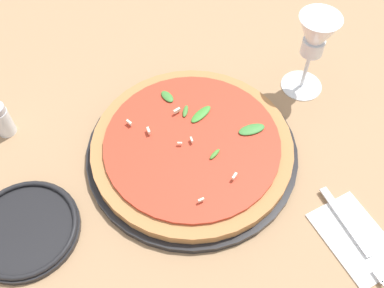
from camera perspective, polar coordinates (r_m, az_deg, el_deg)
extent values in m
plane|color=#9E7A56|center=(0.78, -2.54, -0.38)|extent=(6.00, 6.00, 0.00)
cylinder|color=black|center=(0.77, 0.00, -1.02)|extent=(0.36, 0.36, 0.01)
cylinder|color=#AD7542|center=(0.76, 0.00, -0.39)|extent=(0.34, 0.34, 0.02)
cylinder|color=#B73823|center=(0.75, 0.00, 0.13)|extent=(0.30, 0.30, 0.01)
ellipsoid|color=#44852F|center=(0.73, 2.91, -1.29)|extent=(0.01, 0.03, 0.01)
ellipsoid|color=#3B8931|center=(0.78, 1.15, 3.82)|extent=(0.03, 0.05, 0.01)
ellipsoid|color=#3B7F36|center=(0.76, 7.59, 1.86)|extent=(0.03, 0.05, 0.01)
ellipsoid|color=#417B31|center=(0.78, -0.84, 4.20)|extent=(0.03, 0.02, 0.01)
ellipsoid|color=#3C7E33|center=(0.80, -3.16, 6.05)|extent=(0.03, 0.02, 0.01)
cube|color=beige|center=(0.78, -1.93, 4.26)|extent=(0.00, 0.01, 0.01)
cube|color=beige|center=(0.73, -1.82, -0.05)|extent=(0.01, 0.01, 0.00)
cube|color=beige|center=(0.74, -0.06, 0.55)|extent=(0.01, 0.01, 0.01)
cube|color=beige|center=(0.70, 5.42, -4.10)|extent=(0.01, 0.01, 0.01)
cube|color=beige|center=(0.77, -7.99, 2.72)|extent=(0.01, 0.01, 0.01)
cube|color=beige|center=(0.68, 1.16, -7.12)|extent=(0.00, 0.01, 0.01)
cube|color=beige|center=(0.75, -5.54, 1.71)|extent=(0.01, 0.01, 0.01)
cylinder|color=white|center=(0.89, 13.71, 7.27)|extent=(0.08, 0.08, 0.00)
cylinder|color=white|center=(0.86, 14.25, 9.11)|extent=(0.01, 0.01, 0.08)
cone|color=white|center=(0.81, 15.42, 13.00)|extent=(0.07, 0.07, 0.08)
cylinder|color=white|center=(0.83, 15.08, 11.87)|extent=(0.04, 0.04, 0.03)
cube|color=white|center=(0.74, 20.10, -11.17)|extent=(0.15, 0.10, 0.01)
cube|color=silver|center=(0.74, 18.90, -9.20)|extent=(0.13, 0.03, 0.00)
cube|color=silver|center=(0.73, 23.11, -14.93)|extent=(0.02, 0.03, 0.00)
cylinder|color=black|center=(0.75, -20.38, -10.18)|extent=(0.17, 0.17, 0.01)
torus|color=black|center=(0.74, -20.56, -9.92)|extent=(0.16, 0.16, 0.01)
cylinder|color=silver|center=(0.85, -22.91, 2.62)|extent=(0.03, 0.03, 0.06)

